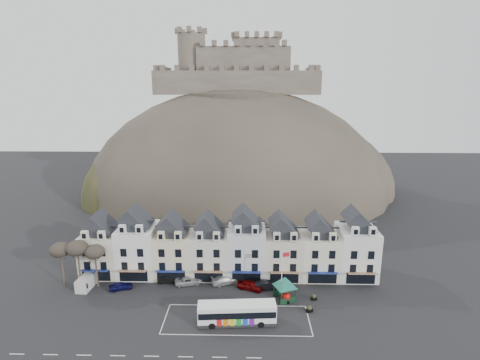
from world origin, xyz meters
The scene contains 21 objects.
ground centered at (0.00, 0.00, 0.00)m, with size 300.00×300.00×0.00m, color black.
coach_bay_markings centered at (2.00, 1.25, 0.00)m, with size 22.00×7.50×0.01m, color silver.
townhouse_terrace centered at (0.15, 15.97, 5.30)m, with size 54.40×9.35×11.80m.
castle_hill centered at (1.25, 68.95, 0.11)m, with size 100.00×76.00×68.00m.
castle centered at (0.51, 75.93, 40.19)m, with size 50.20×22.20×22.00m.
tree_left_far centered at (-29.00, 10.50, 6.90)m, with size 3.61×3.61×8.24m.
tree_left_mid centered at (-26.00, 10.50, 7.24)m, with size 3.78×3.78×8.64m.
tree_left_near centered at (-23.00, 10.50, 6.55)m, with size 3.43×3.43×7.84m.
bus centered at (2.06, 0.38, 1.81)m, with size 11.79×3.50×3.28m.
bus_shelter centered at (9.80, 6.99, 3.20)m, with size 6.01×6.01×4.12m.
red_buoy centered at (10.00, 6.22, 0.88)m, with size 1.40×1.40×1.73m.
flagpole centered at (9.31, 6.87, 5.00)m, with size 1.23×0.42×8.75m.
white_van centered at (-24.76, 10.08, 1.07)m, with size 2.37×4.82×2.14m.
planter_west centered at (14.66, 6.94, 0.47)m, with size 1.02×0.69×0.98m.
planter_east centered at (13.40, 3.50, 0.50)m, with size 1.17×0.89×1.05m.
car_navy centered at (-18.55, 9.50, 0.67)m, with size 1.58×3.94×1.34m, color #0D0D41.
car_black centered at (-10.80, 12.00, 0.62)m, with size 1.31×3.74×1.23m, color black.
car_silver centered at (-7.00, 11.61, 0.68)m, with size 2.24×4.79×1.35m, color #ABAFB3.
car_white centered at (-0.40, 12.00, 0.74)m, with size 2.06×5.08×1.47m, color silver.
car_maroon centered at (4.09, 10.01, 0.78)m, with size 1.83×4.55×1.55m, color #5A0505.
car_charcoal centered at (7.12, 10.25, 0.73)m, with size 1.55×4.44×1.46m, color black.
Camera 1 is at (3.62, -48.82, 34.60)m, focal length 28.00 mm.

